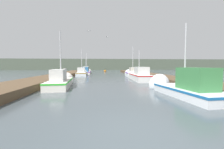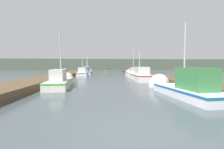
{
  "view_description": "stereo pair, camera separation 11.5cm",
  "coord_description": "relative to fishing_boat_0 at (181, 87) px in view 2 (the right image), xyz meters",
  "views": [
    {
      "loc": [
        -0.94,
        -3.24,
        1.58
      ],
      "look_at": [
        0.2,
        9.69,
        0.82
      ],
      "focal_mm": 24.0,
      "sensor_mm": 36.0,
      "label": 1
    },
    {
      "loc": [
        -0.83,
        -3.25,
        1.58
      ],
      "look_at": [
        0.2,
        9.69,
        0.82
      ],
      "focal_mm": 24.0,
      "sensor_mm": 36.0,
      "label": 2
    }
  ],
  "objects": [
    {
      "name": "ground_plane",
      "position": [
        -3.56,
        -4.53,
        -0.42
      ],
      "size": [
        200.0,
        200.0,
        0.0
      ],
      "color": "#424C51"
    },
    {
      "name": "dock_left",
      "position": [
        -9.83,
        11.47,
        -0.2
      ],
      "size": [
        2.98,
        40.0,
        0.45
      ],
      "color": "brown",
      "rests_on": "ground_plane"
    },
    {
      "name": "dock_right",
      "position": [
        2.71,
        11.47,
        -0.2
      ],
      "size": [
        2.98,
        40.0,
        0.45
      ],
      "color": "brown",
      "rests_on": "ground_plane"
    },
    {
      "name": "distant_shore_ridge",
      "position": [
        -3.56,
        57.16,
        1.69
      ],
      "size": [
        120.0,
        16.0,
        4.22
      ],
      "color": "#4C5647",
      "rests_on": "ground_plane"
    },
    {
      "name": "fishing_boat_0",
      "position": [
        0.0,
        0.0,
        0.0
      ],
      "size": [
        1.99,
        5.44,
        4.35
      ],
      "rotation": [
        0.0,
        0.0,
        0.07
      ],
      "color": "silver",
      "rests_on": "ground_plane"
    },
    {
      "name": "fishing_boat_1",
      "position": [
        -7.44,
        4.3,
        -0.01
      ],
      "size": [
        1.91,
        6.11,
        4.64
      ],
      "rotation": [
        0.0,
        0.0,
        0.09
      ],
      "color": "silver",
      "rests_on": "ground_plane"
    },
    {
      "name": "fishing_boat_2",
      "position": [
        -0.0,
        8.73,
        0.08
      ],
      "size": [
        1.75,
        6.2,
        3.71
      ],
      "rotation": [
        0.0,
        0.0,
        -0.04
      ],
      "color": "silver",
      "rests_on": "ground_plane"
    },
    {
      "name": "fishing_boat_3",
      "position": [
        0.33,
        13.46,
        0.03
      ],
      "size": [
        1.71,
        5.22,
        4.74
      ],
      "rotation": [
        0.0,
        0.0,
        -0.03
      ],
      "color": "silver",
      "rests_on": "ground_plane"
    },
    {
      "name": "fishing_boat_4",
      "position": [
        -7.25,
        17.07,
        -0.02
      ],
      "size": [
        1.72,
        5.11,
        4.77
      ],
      "rotation": [
        0.0,
        0.0,
        0.03
      ],
      "color": "silver",
      "rests_on": "ground_plane"
    },
    {
      "name": "fishing_boat_5",
      "position": [
        -7.05,
        22.48,
        -0.04
      ],
      "size": [
        1.83,
        5.39,
        3.64
      ],
      "rotation": [
        0.0,
        0.0,
        0.01
      ],
      "color": "silver",
      "rests_on": "ground_plane"
    },
    {
      "name": "fishing_boat_6",
      "position": [
        -7.16,
        26.03,
        -0.02
      ],
      "size": [
        1.81,
        4.54,
        4.83
      ],
      "rotation": [
        0.0,
        0.0,
        -0.08
      ],
      "color": "silver",
      "rests_on": "ground_plane"
    },
    {
      "name": "mooring_piling_0",
      "position": [
        1.3,
        16.21,
        0.29
      ],
      "size": [
        0.27,
        0.27,
        1.41
      ],
      "color": "#473523",
      "rests_on": "ground_plane"
    },
    {
      "name": "mooring_piling_1",
      "position": [
        -8.4,
        29.12,
        0.26
      ],
      "size": [
        0.31,
        0.31,
        1.35
      ],
      "color": "#473523",
      "rests_on": "ground_plane"
    },
    {
      "name": "mooring_piling_2",
      "position": [
        -8.33,
        9.65,
        0.22
      ],
      "size": [
        0.36,
        0.36,
        1.28
      ],
      "color": "#473523",
      "rests_on": "ground_plane"
    },
    {
      "name": "channel_buoy",
      "position": [
        -2.82,
        32.49,
        -0.24
      ],
      "size": [
        0.63,
        0.63,
        1.13
      ],
      "color": "#BF6513",
      "rests_on": "ground_plane"
    },
    {
      "name": "seagull_lead",
      "position": [
        -5.74,
        11.53,
        5.55
      ],
      "size": [
        0.55,
        0.29,
        0.12
      ],
      "rotation": [
        0.0,
        0.0,
        3.08
      ],
      "color": "white"
    },
    {
      "name": "seagull_1",
      "position": [
        -3.25,
        13.81,
        5.27
      ],
      "size": [
        0.45,
        0.49,
        0.12
      ],
      "rotation": [
        0.0,
        0.0,
        3.99
      ],
      "color": "white"
    }
  ]
}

